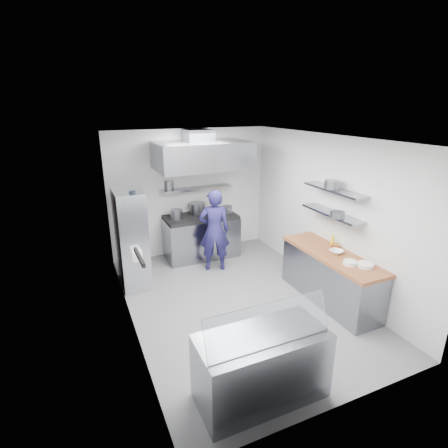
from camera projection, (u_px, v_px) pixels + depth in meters
name	position (u px, v px, depth m)	size (l,w,h in m)	color
floor	(238.00, 301.00, 6.15)	(5.00, 5.00, 0.00)	slate
ceiling	(240.00, 138.00, 5.24)	(5.00, 5.00, 0.00)	silver
wall_back	(190.00, 193.00, 7.85)	(3.60, 0.02, 2.80)	white
wall_front	(348.00, 301.00, 3.53)	(3.60, 0.02, 2.80)	white
wall_left	(126.00, 243.00, 5.00)	(5.00, 0.02, 2.80)	white
wall_right	(327.00, 213.00, 6.38)	(5.00, 0.02, 2.80)	white
gas_range	(201.00, 237.00, 7.86)	(1.60, 0.80, 0.90)	gray
cooktop	(201.00, 217.00, 7.70)	(1.57, 0.78, 0.06)	black
stock_pot_left	(177.00, 214.00, 7.46)	(0.26, 0.26, 0.20)	slate
stock_pot_mid	(197.00, 208.00, 7.83)	(0.35, 0.35, 0.24)	slate
stock_pot_right	(227.00, 209.00, 7.87)	(0.23, 0.23, 0.16)	slate
over_range_shelf	(196.00, 188.00, 7.71)	(1.60, 0.30, 0.04)	gray
shelf_pot_a	(168.00, 184.00, 7.63)	(0.23, 0.23, 0.18)	slate
extractor_hood	(202.00, 155.00, 7.10)	(1.90, 1.15, 0.55)	gray
hood_duct	(198.00, 135.00, 7.17)	(0.55, 0.55, 0.24)	slate
red_firebox	(134.00, 198.00, 7.32)	(0.22, 0.10, 0.26)	#AD0D1B
chef	(214.00, 230.00, 7.09)	(0.62, 0.41, 1.71)	#1E1A4E
wire_rack	(131.00, 238.00, 6.48)	(0.50, 0.90, 1.85)	silver
rack_bin_a	(137.00, 255.00, 6.06)	(0.16, 0.20, 0.18)	white
rack_bin_b	(130.00, 221.00, 6.28)	(0.14, 0.18, 0.16)	yellow
rack_jar	(133.00, 196.00, 5.94)	(0.12, 0.12, 0.18)	black
knife_strip	(139.00, 257.00, 4.19)	(0.04, 0.55, 0.05)	black
prep_counter_base	(330.00, 278.00, 6.06)	(0.62, 2.00, 0.84)	gray
prep_counter_top	(332.00, 255.00, 5.91)	(0.65, 2.04, 0.06)	#9B522A
plate_stack_a	(365.00, 265.00, 5.40)	(0.25, 0.25, 0.06)	white
plate_stack_b	(350.00, 263.00, 5.47)	(0.22, 0.22, 0.06)	white
copper_pan	(335.00, 246.00, 6.13)	(0.14, 0.14, 0.06)	#C77838
squeeze_bottle	(333.00, 241.00, 6.20)	(0.06, 0.06, 0.18)	yellow
mixing_bowl	(336.00, 252.00, 5.89)	(0.22, 0.22, 0.05)	white
wall_shelf_lower	(332.00, 213.00, 6.03)	(0.30, 1.30, 0.04)	gray
wall_shelf_upper	(334.00, 190.00, 5.89)	(0.30, 1.30, 0.04)	gray
shelf_pot_c	(337.00, 215.00, 5.73)	(0.24, 0.24, 0.10)	slate
shelf_pot_d	(332.00, 184.00, 5.85)	(0.26, 0.26, 0.14)	slate
display_case	(261.00, 366.00, 4.02)	(1.50, 0.70, 0.85)	gray
display_glass	(269.00, 325.00, 3.71)	(1.47, 0.02, 0.45)	silver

